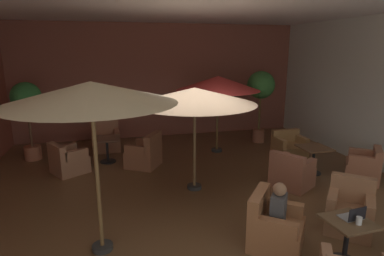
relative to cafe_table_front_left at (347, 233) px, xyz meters
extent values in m
cube|color=brown|center=(-1.48, 2.70, -0.49)|extent=(9.88, 10.10, 0.02)
cube|color=brown|center=(-1.48, 7.71, 1.46)|extent=(9.88, 0.08, 3.88)
cube|color=silver|center=(-1.48, 2.70, 3.43)|extent=(9.88, 10.10, 0.06)
cylinder|color=black|center=(0.00, 0.00, -0.16)|extent=(0.07, 0.07, 0.65)
cube|color=brown|center=(0.00, 0.00, 0.18)|extent=(0.65, 0.65, 0.03)
cube|color=#946444|center=(0.66, 0.72, -0.27)|extent=(1.04, 1.04, 0.42)
cube|color=#946444|center=(0.86, 0.94, 0.17)|extent=(0.64, 0.60, 0.47)
cube|color=#946444|center=(0.84, 0.50, 0.05)|extent=(0.50, 0.54, 0.22)
cube|color=#946444|center=(0.42, 0.88, 0.05)|extent=(0.50, 0.54, 0.22)
cube|color=#985F3B|center=(-0.76, 0.61, -0.28)|extent=(1.11, 1.11, 0.40)
cube|color=#985F3B|center=(-1.00, 0.80, 0.16)|extent=(0.64, 0.73, 0.47)
cube|color=#985F3B|center=(-0.52, 0.84, 0.03)|extent=(0.56, 0.50, 0.22)
cube|color=#985F3B|center=(-0.93, 0.33, 0.03)|extent=(0.56, 0.50, 0.22)
cylinder|color=black|center=(-3.36, 5.27, -0.47)|extent=(0.44, 0.44, 0.02)
cylinder|color=black|center=(-3.36, 5.27, -0.16)|extent=(0.07, 0.07, 0.65)
cube|color=brown|center=(-3.36, 5.27, 0.18)|extent=(0.74, 0.74, 0.03)
cube|color=#98654A|center=(-4.28, 4.70, -0.27)|extent=(1.03, 1.02, 0.42)
cube|color=#98654A|center=(-4.53, 4.54, 0.13)|extent=(0.53, 0.71, 0.38)
cube|color=#98654A|center=(-4.40, 4.98, 0.05)|extent=(0.57, 0.42, 0.23)
cube|color=#98654A|center=(-4.08, 4.47, 0.05)|extent=(0.57, 0.42, 0.23)
cube|color=#90593D|center=(-2.44, 4.70, -0.26)|extent=(1.06, 1.06, 0.45)
cube|color=#90593D|center=(-2.19, 4.55, 0.20)|extent=(0.55, 0.74, 0.46)
cube|color=#90593D|center=(-2.65, 4.45, 0.07)|extent=(0.57, 0.42, 0.20)
cube|color=#90593D|center=(-2.31, 5.00, 0.07)|extent=(0.57, 0.42, 0.20)
cube|color=#91593F|center=(-3.41, 6.35, -0.27)|extent=(0.83, 0.76, 0.43)
cube|color=#91593F|center=(-3.42, 6.63, 0.18)|extent=(0.81, 0.19, 0.48)
cube|color=#91593F|center=(-3.07, 6.32, 0.05)|extent=(0.16, 0.57, 0.20)
cube|color=#91593F|center=(-3.74, 6.30, 0.05)|extent=(0.16, 0.57, 0.20)
cylinder|color=black|center=(1.62, 3.17, -0.47)|extent=(0.43, 0.43, 0.02)
cylinder|color=black|center=(1.62, 3.17, -0.16)|extent=(0.07, 0.07, 0.65)
cube|color=brown|center=(1.62, 3.17, 0.18)|extent=(0.71, 0.71, 0.03)
cube|color=#9D5E47|center=(0.70, 2.59, -0.26)|extent=(1.05, 1.06, 0.44)
cube|color=#9D5E47|center=(0.45, 2.44, 0.16)|extent=(0.56, 0.76, 0.40)
cube|color=#9D5E47|center=(0.56, 2.89, 0.07)|extent=(0.57, 0.42, 0.24)
cube|color=#9D5E47|center=(0.90, 2.34, 0.07)|extent=(0.57, 0.42, 0.24)
cube|color=#9E6045|center=(2.46, 2.48, -0.25)|extent=(1.01, 1.02, 0.46)
cube|color=#9E6045|center=(2.67, 2.30, 0.16)|extent=(0.58, 0.66, 0.37)
cube|color=#9E6045|center=(2.24, 2.27, 0.09)|extent=(0.51, 0.46, 0.23)
cube|color=#9E6045|center=(2.62, 2.73, 0.09)|extent=(0.51, 0.46, 0.23)
cube|color=olive|center=(1.61, 4.25, -0.27)|extent=(0.82, 0.71, 0.42)
cube|color=olive|center=(1.61, 4.53, 0.13)|extent=(0.82, 0.16, 0.37)
cube|color=olive|center=(1.96, 4.22, 0.06)|extent=(0.13, 0.55, 0.22)
cube|color=olive|center=(1.27, 4.21, 0.06)|extent=(0.13, 0.55, 0.22)
cylinder|color=#2D2D2D|center=(-3.42, 1.18, -0.44)|extent=(0.32, 0.32, 0.08)
cylinder|color=brown|center=(-3.42, 1.18, 0.80)|extent=(0.06, 0.06, 2.56)
cone|color=beige|center=(-3.42, 1.18, 1.97)|extent=(2.41, 2.41, 0.31)
cylinder|color=#2D2D2D|center=(-0.15, 5.44, -0.44)|extent=(0.32, 0.32, 0.08)
cylinder|color=brown|center=(-0.15, 5.44, 0.63)|extent=(0.06, 0.06, 2.23)
cone|color=red|center=(-0.15, 5.44, 1.59)|extent=(2.45, 2.45, 0.42)
cylinder|color=#2D2D2D|center=(-1.48, 3.01, -0.44)|extent=(0.32, 0.32, 0.08)
cylinder|color=brown|center=(-1.48, 3.01, 0.62)|extent=(0.06, 0.06, 2.21)
cone|color=#D8B086|center=(-1.48, 3.01, 1.61)|extent=(2.62, 2.62, 0.34)
cylinder|color=#A7654A|center=(1.52, 6.07, -0.26)|extent=(0.38, 0.38, 0.43)
cylinder|color=brown|center=(1.52, 6.07, 0.50)|extent=(0.06, 0.06, 1.09)
sphere|color=#336B30|center=(1.52, 6.07, 1.42)|extent=(0.89, 0.89, 0.89)
cylinder|color=#AD6346|center=(-5.41, 6.01, -0.29)|extent=(0.45, 0.45, 0.38)
cylinder|color=brown|center=(-5.41, 6.01, 0.43)|extent=(0.06, 0.06, 1.06)
sphere|color=#2D6F34|center=(-5.41, 6.01, 1.30)|extent=(0.79, 0.79, 0.79)
cube|color=#424042|center=(-0.76, 0.61, 0.16)|extent=(0.37, 0.39, 0.47)
sphere|color=#865D43|center=(-0.76, 0.61, 0.49)|extent=(0.21, 0.21, 0.21)
cylinder|color=white|center=(0.06, -0.12, 0.26)|extent=(0.08, 0.08, 0.11)
cube|color=#9EA0A5|center=(0.08, 0.07, 0.21)|extent=(0.33, 0.25, 0.01)
cube|color=black|center=(0.09, -0.04, 0.31)|extent=(0.31, 0.04, 0.19)
camera|label=1|loc=(-3.14, -3.41, 2.56)|focal=29.98mm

